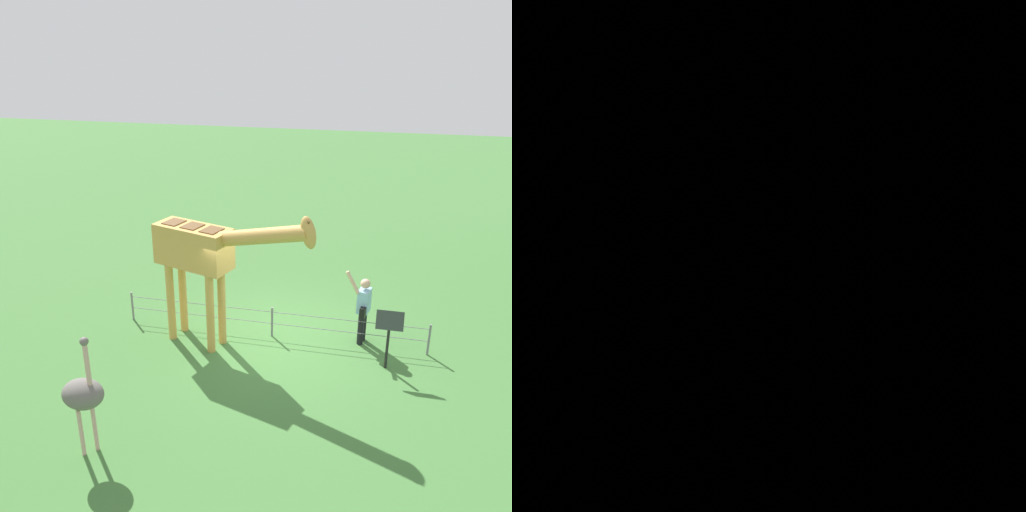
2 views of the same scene
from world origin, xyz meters
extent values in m
plane|color=#427538|center=(0.00, 0.00, 0.00)|extent=(60.00, 60.00, 0.00)
cylinder|color=gold|center=(-1.05, -0.37, 0.94)|extent=(0.18, 0.18, 1.88)
cylinder|color=gold|center=(-1.18, -0.79, 0.94)|extent=(0.18, 0.18, 1.88)
cylinder|color=gold|center=(-2.09, -0.03, 0.94)|extent=(0.18, 0.18, 1.88)
cylinder|color=gold|center=(-2.23, -0.45, 0.94)|extent=(0.18, 0.18, 1.88)
cube|color=gold|center=(-1.64, -0.41, 2.33)|extent=(1.83, 1.19, 0.90)
cube|color=brown|center=(-1.16, -0.57, 2.79)|extent=(0.48, 0.53, 0.02)
cube|color=brown|center=(-1.64, -0.41, 2.79)|extent=(0.48, 0.53, 0.02)
cube|color=brown|center=(-2.11, -0.26, 2.79)|extent=(0.48, 0.53, 0.02)
cylinder|color=gold|center=(-0.06, -0.93, 2.87)|extent=(2.20, 0.99, 0.85)
ellipsoid|color=gold|center=(0.95, -1.26, 3.14)|extent=(0.49, 0.38, 0.69)
cylinder|color=brown|center=(0.95, -1.20, 3.32)|extent=(0.05, 0.05, 0.14)
cylinder|color=brown|center=(0.95, -1.32, 3.32)|extent=(0.05, 0.05, 0.14)
cylinder|color=black|center=(2.02, 0.27, 0.39)|extent=(0.14, 0.14, 0.78)
cylinder|color=black|center=(2.07, 0.47, 0.39)|extent=(0.14, 0.14, 0.78)
cube|color=#8CBFE0|center=(2.04, 0.37, 1.06)|extent=(0.32, 0.40, 0.55)
sphere|color=#D8AD8C|center=(2.04, 0.37, 1.47)|extent=(0.22, 0.22, 0.22)
cylinder|color=#D8AD8C|center=(1.77, 0.27, 1.52)|extent=(0.36, 0.16, 0.51)
cylinder|color=#D8AD8C|center=(2.09, 0.59, 1.05)|extent=(0.08, 0.08, 0.50)
cube|color=black|center=(2.04, 0.15, 0.88)|extent=(0.16, 0.22, 0.24)
cylinder|color=#CC9E93|center=(-2.13, -4.22, 0.45)|extent=(0.07, 0.07, 0.90)
cylinder|color=#CC9E93|center=(-2.29, -4.38, 0.45)|extent=(0.07, 0.07, 0.90)
ellipsoid|color=#66605B|center=(-2.21, -4.30, 1.18)|extent=(0.70, 0.56, 0.49)
cylinder|color=#CC9E93|center=(-2.06, -4.30, 1.73)|extent=(0.08, 0.08, 0.80)
sphere|color=#66605B|center=(-2.06, -4.30, 2.18)|extent=(0.14, 0.14, 0.14)
cylinder|color=black|center=(2.61, -0.57, 0.47)|extent=(0.06, 0.06, 0.95)
cube|color=#333D38|center=(2.61, -0.57, 1.13)|extent=(0.56, 0.21, 0.38)
cylinder|color=slate|center=(-3.50, 0.15, 0.38)|extent=(0.05, 0.05, 0.75)
cylinder|color=slate|center=(0.00, 0.15, 0.38)|extent=(0.05, 0.05, 0.75)
cylinder|color=slate|center=(3.50, 0.15, 0.38)|extent=(0.05, 0.05, 0.75)
cube|color=slate|center=(0.00, 0.15, 0.64)|extent=(7.00, 0.01, 0.01)
cube|color=slate|center=(0.00, 0.15, 0.34)|extent=(7.00, 0.01, 0.01)
camera|label=1|loc=(2.19, -10.79, 6.58)|focal=38.36mm
camera|label=2|loc=(8.23, 3.35, 4.47)|focal=31.40mm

